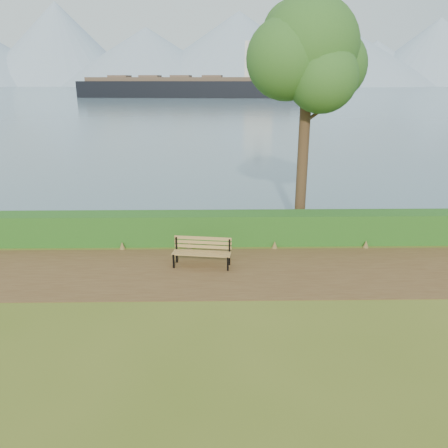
{
  "coord_description": "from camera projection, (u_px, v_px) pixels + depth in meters",
  "views": [
    {
      "loc": [
        -0.22,
        -10.79,
        5.07
      ],
      "look_at": [
        -0.01,
        1.2,
        1.1
      ],
      "focal_mm": 35.0,
      "sensor_mm": 36.0,
      "label": 1
    }
  ],
  "objects": [
    {
      "name": "hedge",
      "position": [
        224.0,
        228.0,
        14.15
      ],
      "size": [
        32.0,
        0.85,
        1.0
      ],
      "primitive_type": "cube",
      "color": "#134414",
      "rests_on": "ground"
    },
    {
      "name": "water",
      "position": [
        217.0,
        89.0,
        258.63
      ],
      "size": [
        700.0,
        510.0,
        0.0
      ],
      "primitive_type": "cube",
      "color": "#44586D",
      "rests_on": "ground"
    },
    {
      "name": "cargo_ship",
      "position": [
        197.0,
        87.0,
        130.41
      ],
      "size": [
        66.35,
        17.02,
        19.93
      ],
      "rotation": [
        0.0,
        0.0,
        -0.1
      ],
      "color": "black",
      "rests_on": "ground"
    },
    {
      "name": "tree",
      "position": [
        309.0,
        53.0,
        13.77
      ],
      "size": [
        3.99,
        3.27,
        7.9
      ],
      "rotation": [
        0.0,
        0.0,
        0.1
      ],
      "color": "#3A2318",
      "rests_on": "ground"
    },
    {
      "name": "ground",
      "position": [
        225.0,
        276.0,
        11.84
      ],
      "size": [
        140.0,
        140.0,
        0.0
      ],
      "primitive_type": "plane",
      "color": "#525F1B",
      "rests_on": "ground"
    },
    {
      "name": "bench",
      "position": [
        202.0,
        250.0,
        12.39
      ],
      "size": [
        1.7,
        0.71,
        0.83
      ],
      "rotation": [
        0.0,
        0.0,
        -0.14
      ],
      "color": "black",
      "rests_on": "ground"
    },
    {
      "name": "mountains",
      "position": [
        206.0,
        53.0,
        388.42
      ],
      "size": [
        585.0,
        190.0,
        70.0
      ],
      "color": "#8094AA",
      "rests_on": "ground"
    },
    {
      "name": "path",
      "position": [
        225.0,
        272.0,
        12.12
      ],
      "size": [
        40.0,
        3.4,
        0.01
      ],
      "primitive_type": "cube",
      "color": "#52351C",
      "rests_on": "ground"
    }
  ]
}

